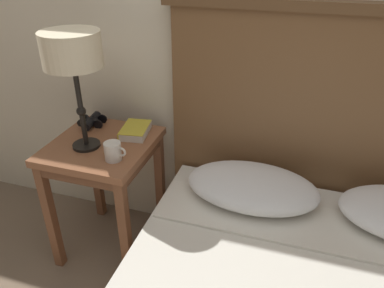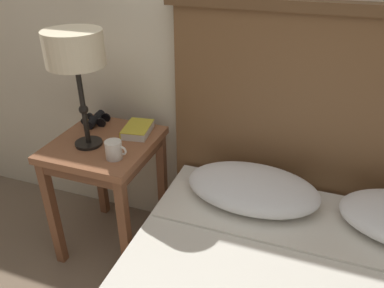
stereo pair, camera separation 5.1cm
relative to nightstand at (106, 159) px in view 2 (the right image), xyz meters
The scene contains 5 objects.
nightstand is the anchor object (origin of this frame).
table_lamp 0.55m from the nightstand, 132.15° to the right, with size 0.25×0.25×0.54m.
book_on_nightstand 0.22m from the nightstand, 47.95° to the left, with size 0.15×0.20×0.04m.
binoculars_pair 0.25m from the nightstand, 131.66° to the left, with size 0.15×0.16×0.05m.
coffee_mug 0.23m from the nightstand, 42.15° to the right, with size 0.10×0.08×0.08m.
Camera 2 is at (0.37, -0.61, 1.54)m, focal length 35.00 mm.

